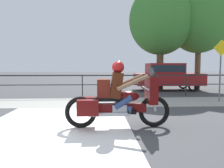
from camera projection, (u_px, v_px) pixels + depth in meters
name	position (u px, v px, depth m)	size (l,w,h in m)	color
ground_plane	(67.00, 124.00, 5.47)	(120.00, 120.00, 0.00)	#424244
sidewalk_band	(79.00, 102.00, 8.85)	(44.00, 2.40, 0.01)	#99968E
crosswalk_band	(56.00, 127.00, 5.25)	(3.56, 6.00, 0.01)	silver
fence_railing	(82.00, 79.00, 10.46)	(36.00, 0.05, 1.06)	#232326
motorcycle	(118.00, 99.00, 5.16)	(2.50, 0.76, 1.58)	black
parked_car	(167.00, 75.00, 13.37)	(4.05, 1.76, 1.66)	maroon
street_sign	(221.00, 64.00, 8.95)	(0.65, 0.06, 2.54)	slate
tree_behind_sign	(161.00, 20.00, 13.21)	(3.82, 3.82, 6.38)	brown
tree_behind_car	(199.00, 19.00, 13.52)	(3.86, 3.86, 6.55)	brown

